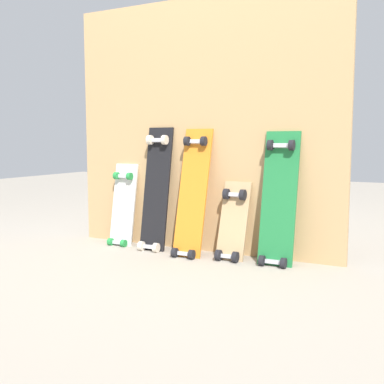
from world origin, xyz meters
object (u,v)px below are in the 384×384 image
(skateboard_orange, at_px, (192,197))
(skateboard_black, at_px, (156,193))
(skateboard_natural, at_px, (232,226))
(skateboard_white, at_px, (123,209))
(skateboard_green, at_px, (278,204))

(skateboard_orange, bearing_deg, skateboard_black, 174.02)
(skateboard_black, relative_size, skateboard_natural, 1.63)
(skateboard_natural, bearing_deg, skateboard_black, 178.61)
(skateboard_white, relative_size, skateboard_black, 0.72)
(skateboard_orange, height_order, skateboard_natural, skateboard_orange)
(skateboard_green, bearing_deg, skateboard_natural, -177.37)
(skateboard_white, xyz_separation_m, skateboard_green, (1.12, -0.02, 0.11))
(skateboard_black, relative_size, skateboard_orange, 1.01)
(skateboard_orange, xyz_separation_m, skateboard_green, (0.56, 0.03, -0.01))
(skateboard_orange, relative_size, skateboard_green, 1.03)
(skateboard_white, height_order, skateboard_natural, skateboard_white)
(skateboard_white, bearing_deg, skateboard_natural, -2.16)
(skateboard_black, xyz_separation_m, skateboard_orange, (0.29, -0.03, -0.01))
(skateboard_black, relative_size, skateboard_green, 1.04)
(skateboard_green, bearing_deg, skateboard_black, 179.96)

